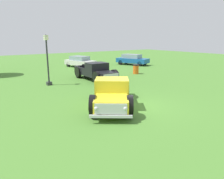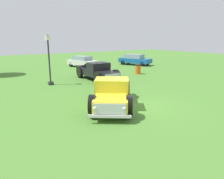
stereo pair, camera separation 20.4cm
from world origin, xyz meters
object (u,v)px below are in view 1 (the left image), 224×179
object	(u,v)px
pickup_truck_foreground	(112,94)
lamp_post_near	(47,59)
trash_can	(136,69)
pickup_truck_behind_left	(97,72)
sedan_distant_a	(132,59)
sedan_distant_b	(80,61)

from	to	relation	value
pickup_truck_foreground	lamp_post_near	bearing A→B (deg)	96.48
trash_can	pickup_truck_behind_left	bearing A→B (deg)	-171.57
pickup_truck_behind_left	lamp_post_near	distance (m)	4.23
lamp_post_near	sedan_distant_a	bearing A→B (deg)	23.62
pickup_truck_behind_left	sedan_distant_a	world-z (taller)	pickup_truck_behind_left
sedan_distant_a	lamp_post_near	distance (m)	14.70
sedan_distant_a	sedan_distant_b	bearing A→B (deg)	164.04
sedan_distant_a	pickup_truck_behind_left	bearing A→B (deg)	-145.35
sedan_distant_a	pickup_truck_foreground	bearing A→B (deg)	-133.68
pickup_truck_foreground	pickup_truck_behind_left	xyz separation A→B (m)	(3.15, 6.65, -0.01)
pickup_truck_foreground	sedan_distant_b	bearing A→B (deg)	69.03
pickup_truck_foreground	sedan_distant_a	world-z (taller)	pickup_truck_foreground
sedan_distant_a	lamp_post_near	size ratio (longest dim) A/B	1.19
pickup_truck_behind_left	pickup_truck_foreground	bearing A→B (deg)	-115.32
pickup_truck_foreground	lamp_post_near	xyz separation A→B (m)	(-0.83, 7.31, 1.27)
sedan_distant_b	sedan_distant_a	bearing A→B (deg)	-15.96
sedan_distant_b	lamp_post_near	bearing A→B (deg)	-130.32
sedan_distant_a	trash_can	xyz separation A→B (m)	(-4.44, -5.78, -0.26)
lamp_post_near	trash_can	xyz separation A→B (m)	(8.98, 0.08, -1.53)
pickup_truck_foreground	sedan_distant_a	xyz separation A→B (m)	(12.58, 13.18, 0.00)
pickup_truck_behind_left	trash_can	distance (m)	5.06
pickup_truck_behind_left	trash_can	size ratio (longest dim) A/B	5.30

